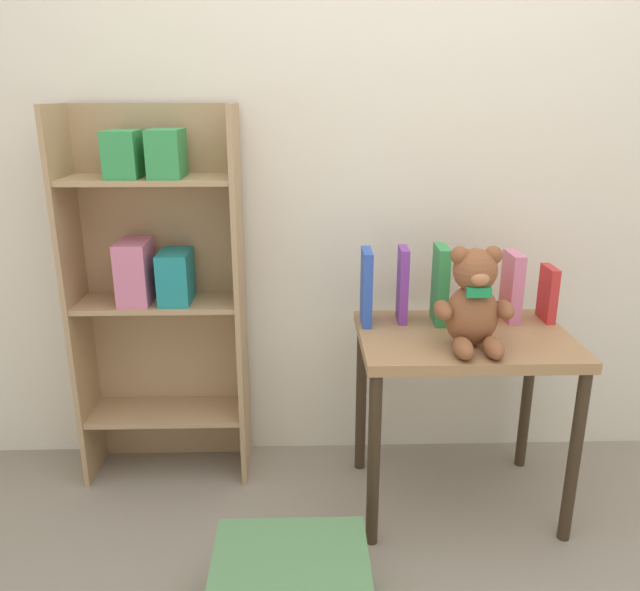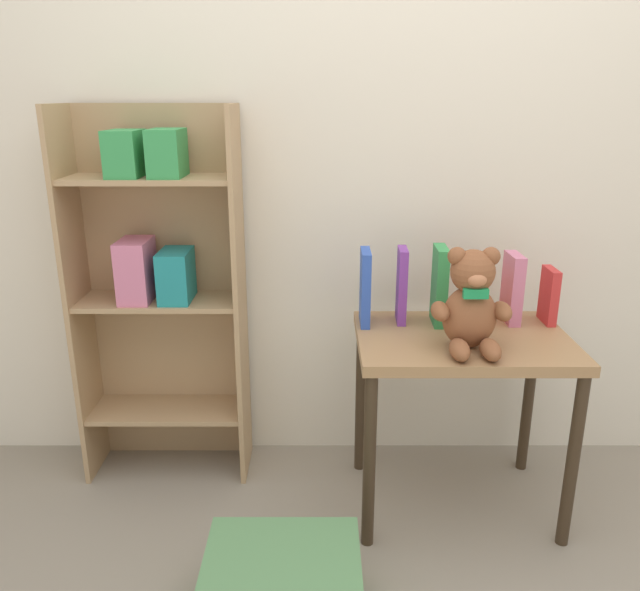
{
  "view_description": "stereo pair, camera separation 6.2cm",
  "coord_description": "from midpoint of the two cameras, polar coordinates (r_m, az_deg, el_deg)",
  "views": [
    {
      "loc": [
        -0.32,
        -1.01,
        1.39
      ],
      "look_at": [
        -0.26,
        0.94,
        0.76
      ],
      "focal_mm": 35.0,
      "sensor_mm": 36.0,
      "label": 1
    },
    {
      "loc": [
        -0.26,
        -1.01,
        1.39
      ],
      "look_at": [
        -0.26,
        0.94,
        0.76
      ],
      "focal_mm": 35.0,
      "sensor_mm": 36.0,
      "label": 2
    }
  ],
  "objects": [
    {
      "name": "wall_back",
      "position": [
        2.33,
        7.52,
        14.22
      ],
      "size": [
        4.8,
        0.06,
        2.5
      ],
      "color": "silver",
      "rests_on": "ground_plane"
    },
    {
      "name": "bookshelf_side",
      "position": [
        2.32,
        -13.52,
        1.68
      ],
      "size": [
        0.6,
        0.25,
        1.37
      ],
      "color": "tan",
      "rests_on": "ground_plane"
    },
    {
      "name": "display_table",
      "position": [
        2.14,
        13.8,
        -5.97
      ],
      "size": [
        0.69,
        0.49,
        0.64
      ],
      "color": "#9E754C",
      "rests_on": "ground_plane"
    },
    {
      "name": "teddy_bear",
      "position": [
        1.97,
        14.72,
        -0.75
      ],
      "size": [
        0.24,
        0.22,
        0.32
      ],
      "color": "brown",
      "rests_on": "display_table"
    },
    {
      "name": "book_standing_blue",
      "position": [
        2.13,
        5.17,
        0.74
      ],
      "size": [
        0.03,
        0.14,
        0.26
      ],
      "primitive_type": "cube",
      "rotation": [
        0.0,
        0.0,
        -0.01
      ],
      "color": "#2D51B7",
      "rests_on": "display_table"
    },
    {
      "name": "book_standing_purple",
      "position": [
        2.16,
        8.48,
        0.91
      ],
      "size": [
        0.03,
        0.11,
        0.26
      ],
      "primitive_type": "cube",
      "rotation": [
        0.0,
        0.0,
        -0.04
      ],
      "color": "purple",
      "rests_on": "display_table"
    },
    {
      "name": "book_standing_green",
      "position": [
        2.17,
        11.86,
        0.88
      ],
      "size": [
        0.04,
        0.14,
        0.27
      ],
      "primitive_type": "cube",
      "rotation": [
        0.0,
        0.0,
        -0.04
      ],
      "color": "#33934C",
      "rests_on": "display_table"
    },
    {
      "name": "book_standing_orange",
      "position": [
        2.22,
        14.96,
        0.1
      ],
      "size": [
        0.04,
        0.15,
        0.2
      ],
      "primitive_type": "cube",
      "rotation": [
        0.0,
        0.0,
        -0.03
      ],
      "color": "orange",
      "rests_on": "display_table"
    },
    {
      "name": "book_standing_pink",
      "position": [
        2.25,
        18.12,
        0.61
      ],
      "size": [
        0.04,
        0.13,
        0.24
      ],
      "primitive_type": "cube",
      "rotation": [
        0.0,
        0.0,
        0.01
      ],
      "color": "#D17093",
      "rests_on": "display_table"
    },
    {
      "name": "book_standing_red",
      "position": [
        2.29,
        21.12,
        -0.03
      ],
      "size": [
        0.03,
        0.11,
        0.19
      ],
      "primitive_type": "cube",
      "rotation": [
        0.0,
        0.0,
        -0.0
      ],
      "color": "red",
      "rests_on": "display_table"
    },
    {
      "name": "storage_bin",
      "position": [
        1.88,
        -2.25,
        -25.36
      ],
      "size": [
        0.42,
        0.35,
        0.21
      ],
      "color": "#568956",
      "rests_on": "ground_plane"
    }
  ]
}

